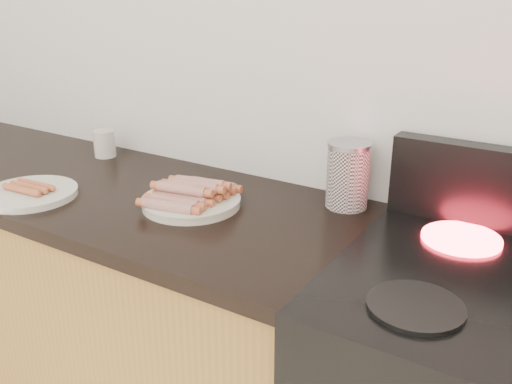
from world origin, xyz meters
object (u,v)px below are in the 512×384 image
Objects in this scene: side_plate at (30,193)px; canister at (348,175)px; main_plate at (191,203)px; mug at (105,144)px.

canister is at bearing 27.63° from side_plate.
side_plate is at bearing -156.37° from main_plate.
side_plate is (-0.43, -0.19, 0.00)m from main_plate.
canister reaches higher than side_plate.
main_plate is 0.56m from mug.
canister is 0.88m from mug.
canister reaches higher than mug.
main_plate is 2.91× the size of mug.
side_plate is at bearing -75.44° from mug.
side_plate is at bearing -152.37° from canister.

